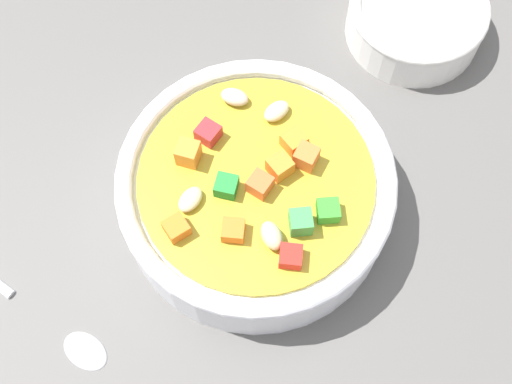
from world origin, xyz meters
TOP-DOWN VIEW (x-y plane):
  - ground_plane at (0.00, 0.00)cm, footprint 140.00×140.00cm
  - soup_bowl_main at (-0.00, -0.01)cm, footprint 18.72×18.72cm
  - spoon at (-17.99, 0.00)cm, footprint 12.73×18.05cm
  - side_bowl_small at (17.36, 9.72)cm, footprint 10.89×10.89cm

SIDE VIEW (x-z plane):
  - ground_plane at x=0.00cm, z-range -2.00..0.00cm
  - spoon at x=-17.99cm, z-range -0.03..0.80cm
  - side_bowl_small at x=17.36cm, z-range 0.07..3.76cm
  - soup_bowl_main at x=0.00cm, z-range -0.32..6.02cm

